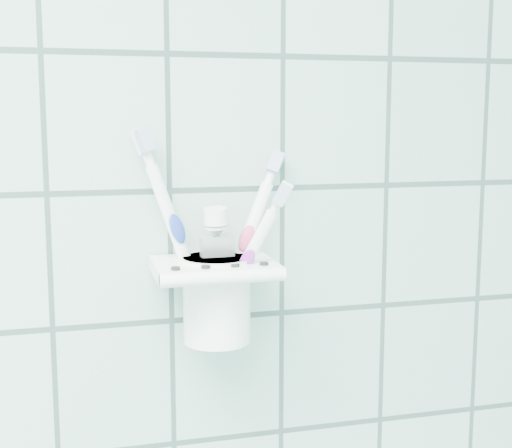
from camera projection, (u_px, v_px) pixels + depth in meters
holder_bracket at (214, 269)px, 0.71m from camera, size 0.12×0.10×0.04m
cup at (217, 295)px, 0.72m from camera, size 0.08×0.08×0.09m
toothbrush_pink at (210, 225)px, 0.71m from camera, size 0.07×0.04×0.22m
toothbrush_blue at (210, 235)px, 0.71m from camera, size 0.08×0.04×0.20m
toothbrush_orange at (209, 244)px, 0.72m from camera, size 0.07×0.06×0.17m
toothpaste_tube at (220, 259)px, 0.72m from camera, size 0.04×0.03×0.13m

